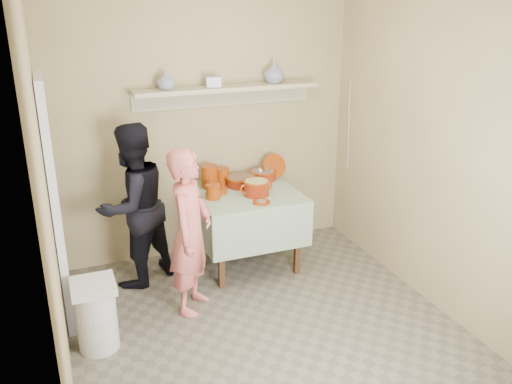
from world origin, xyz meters
name	(u,v)px	position (x,y,z in m)	size (l,w,h in m)	color
ground	(273,338)	(0.00, 0.00, 0.00)	(3.50, 3.50, 0.00)	#645D4E
tile_panel	(55,204)	(-1.46, 0.95, 1.00)	(0.06, 0.70, 2.00)	silver
plate_stack_a	(209,176)	(-0.03, 1.53, 0.87)	(0.16, 0.16, 0.22)	maroon
plate_stack_b	(222,176)	(0.11, 1.57, 0.84)	(0.14, 0.14, 0.16)	maroon
bowl_stack	(213,192)	(-0.10, 1.21, 0.83)	(0.14, 0.14, 0.14)	maroon
empty_bowl	(218,191)	(-0.01, 1.33, 0.79)	(0.17, 0.17, 0.05)	maroon
propped_lid	(274,166)	(0.67, 1.58, 0.88)	(0.26, 0.26, 0.02)	maroon
vase_right	(274,72)	(0.68, 1.63, 1.83)	(0.20, 0.20, 0.21)	navy
vase_left	(166,80)	(-0.39, 1.63, 1.81)	(0.17, 0.17, 0.17)	navy
ceramic_box	(213,82)	(0.05, 1.60, 1.77)	(0.14, 0.10, 0.10)	navy
person_cook	(191,232)	(-0.46, 0.67, 0.71)	(0.52, 0.34, 1.41)	#CC5E58
person_helper	(133,206)	(-0.82, 1.31, 0.75)	(0.73, 0.57, 1.51)	black
room_shell	(276,139)	(0.00, 0.00, 1.61)	(3.04, 3.54, 2.62)	tan
serving_table	(246,203)	(0.25, 1.28, 0.64)	(0.97, 0.97, 0.76)	#4C2D16
cazuela_meat_a	(241,180)	(0.26, 1.44, 0.82)	(0.30, 0.30, 0.10)	#671608
cazuela_meat_b	(263,174)	(0.53, 1.54, 0.82)	(0.28, 0.28, 0.10)	#671608
ladle	(261,171)	(0.50, 1.51, 0.87)	(0.08, 0.26, 0.19)	silver
cazuela_rice	(256,187)	(0.31, 1.15, 0.85)	(0.33, 0.25, 0.14)	#671608
front_plate	(261,202)	(0.28, 0.94, 0.77)	(0.16, 0.16, 0.03)	maroon
wall_shelf	(227,90)	(0.20, 1.65, 1.67)	(1.80, 0.25, 0.21)	tan
trash_bin	(96,315)	(-1.28, 0.38, 0.28)	(0.32, 0.32, 0.56)	silver
electrical_cord	(349,126)	(1.47, 1.48, 1.25)	(0.01, 0.05, 0.90)	silver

